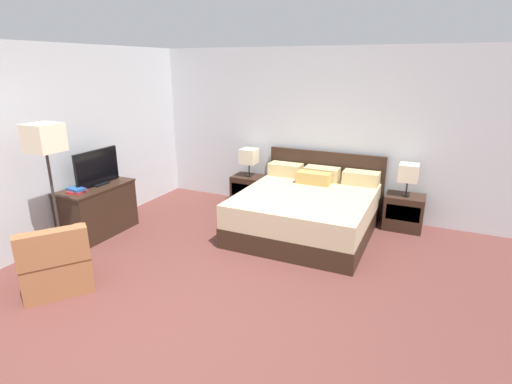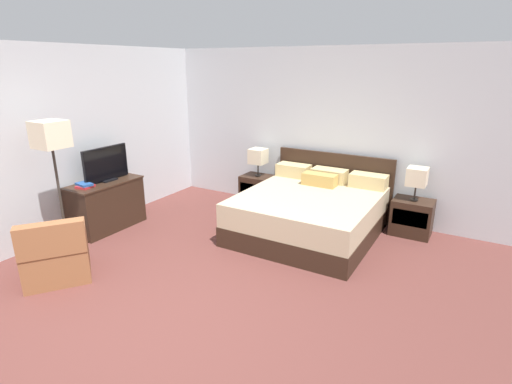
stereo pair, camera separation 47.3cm
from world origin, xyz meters
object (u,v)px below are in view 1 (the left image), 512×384
bed (307,210)px  table_lamp_right (409,173)px  nightstand_left (249,190)px  table_lamp_left (249,156)px  tv (97,168)px  armchair_by_window (55,264)px  dresser (98,209)px  book_red_cover (77,191)px  floor_lamp (45,147)px  nightstand_right (404,212)px  book_blue_cover (76,189)px

bed → table_lamp_right: size_ratio=4.20×
nightstand_left → table_lamp_left: 0.60m
table_lamp_left → tv: 2.43m
nightstand_left → table_lamp_left: bearing=90.0°
nightstand_left → armchair_by_window: (-0.72, -3.35, 0.02)m
nightstand_left → tv: size_ratio=0.73×
dresser → book_red_cover: 0.49m
nightstand_left → floor_lamp: floor_lamp is taller
nightstand_right → dresser: (-3.98, -2.04, 0.11)m
tv → armchair_by_window: (0.70, -1.39, -0.68)m
armchair_by_window → nightstand_right: bearing=45.6°
table_lamp_left → tv: (-1.42, -1.97, 0.10)m
table_lamp_left → tv: bearing=-125.9°
dresser → bed: bearing=26.2°
table_lamp_left → dresser: table_lamp_left is taller
nightstand_right → book_blue_cover: bearing=-149.3°
table_lamp_left → book_red_cover: table_lamp_left is taller
armchair_by_window → floor_lamp: (-0.42, 0.42, 1.18)m
table_lamp_left → bed: bearing=-29.2°
tv → table_lamp_right: bearing=26.3°
nightstand_right → armchair_by_window: 4.69m
floor_lamp → book_red_cover: bearing=115.6°
tv → armchair_by_window: tv is taller
bed → floor_lamp: size_ratio=1.15×
bed → tv: bearing=-155.1°
nightstand_left → table_lamp_left: size_ratio=1.16×
floor_lamp → armchair_by_window: bearing=-45.4°
nightstand_left → dresser: 2.49m
table_lamp_right → dresser: bearing=-152.8°
dresser → book_red_cover: book_red_cover is taller
bed → dresser: size_ratio=1.84×
book_blue_cover → bed: bearing=31.5°
armchair_by_window → floor_lamp: size_ratio=0.55×
nightstand_left → dresser: size_ratio=0.51×
bed → nightstand_left: bearing=150.8°
dresser → nightstand_right: bearing=27.2°
bed → dresser: 3.01m
book_red_cover → armchair_by_window: (0.69, -0.99, -0.45)m
bed → nightstand_left: 1.46m
table_lamp_right → tv: bearing=-153.7°
book_red_cover → floor_lamp: floor_lamp is taller
table_lamp_right → book_red_cover: table_lamp_right is taller
nightstand_left → book_blue_cover: (-1.42, -2.37, 0.51)m
book_blue_cover → table_lamp_left: bearing=59.0°
bed → nightstand_left: (-1.28, 0.71, -0.07)m
table_lamp_right → book_blue_cover: 4.63m
table_lamp_right → armchair_by_window: table_lamp_right is taller
tv → dresser: bearing=-91.9°
bed → dresser: bed is taller
table_lamp_left → book_red_cover: (-1.41, -2.37, -0.13)m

